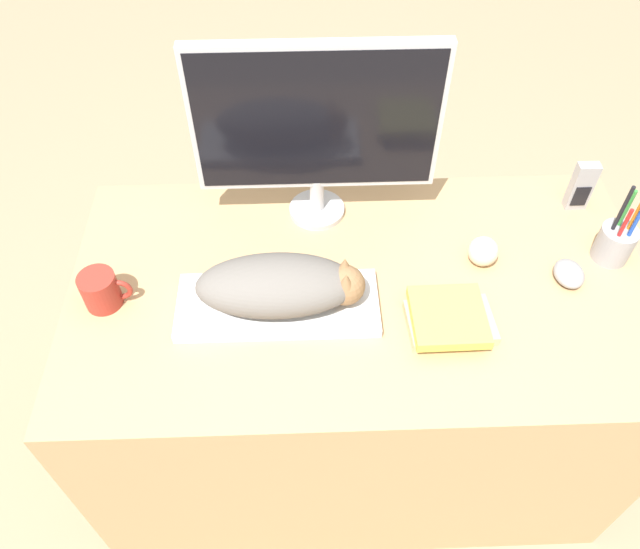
% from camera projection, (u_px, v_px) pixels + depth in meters
% --- Properties ---
extents(desk, '(1.38, 0.75, 0.77)m').
position_uv_depth(desk, '(354.00, 371.00, 1.77)').
color(desk, tan).
rests_on(desk, ground_plane).
extents(keyboard, '(0.46, 0.18, 0.02)m').
position_uv_depth(keyboard, '(278.00, 305.00, 1.42)').
color(keyboard, silver).
rests_on(keyboard, desk).
extents(cat, '(0.38, 0.17, 0.12)m').
position_uv_depth(cat, '(284.00, 285.00, 1.37)').
color(cat, '#66605B').
rests_on(cat, keyboard).
extents(monitor, '(0.58, 0.14, 0.48)m').
position_uv_depth(monitor, '(317.00, 124.00, 1.43)').
color(monitor, '#B7B7BC').
rests_on(monitor, desk).
extents(computer_mouse, '(0.07, 0.09, 0.04)m').
position_uv_depth(computer_mouse, '(569.00, 273.00, 1.47)').
color(computer_mouse, gray).
rests_on(computer_mouse, desk).
extents(coffee_mug, '(0.12, 0.08, 0.09)m').
position_uv_depth(coffee_mug, '(101.00, 290.00, 1.41)').
color(coffee_mug, '#9E2D23').
rests_on(coffee_mug, desk).
extents(pen_cup, '(0.09, 0.09, 0.22)m').
position_uv_depth(pen_cup, '(615.00, 242.00, 1.50)').
color(pen_cup, '#939399').
rests_on(pen_cup, desk).
extents(baseball, '(0.07, 0.07, 0.07)m').
position_uv_depth(baseball, '(483.00, 251.00, 1.50)').
color(baseball, beige).
rests_on(baseball, desk).
extents(phone, '(0.06, 0.03, 0.14)m').
position_uv_depth(phone, '(581.00, 187.00, 1.60)').
color(phone, '#99999E').
rests_on(phone, desk).
extents(book_stack, '(0.20, 0.17, 0.05)m').
position_uv_depth(book_stack, '(449.00, 319.00, 1.38)').
color(book_stack, '#C6B284').
rests_on(book_stack, desk).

